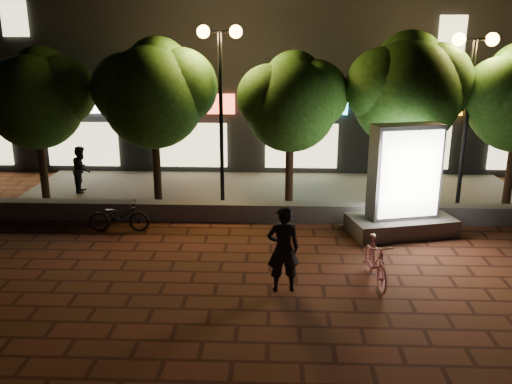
{
  "coord_description": "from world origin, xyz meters",
  "views": [
    {
      "loc": [
        0.12,
        -10.34,
        5.13
      ],
      "look_at": [
        -0.35,
        1.5,
        1.57
      ],
      "focal_mm": 38.01,
      "sensor_mm": 36.0,
      "label": 1
    }
  ],
  "objects_px": {
    "tree_far_left": "(37,95)",
    "street_lamp_left": "(220,71)",
    "tree_mid": "(292,99)",
    "scooter_parked": "(119,216)",
    "ad_kiosk": "(403,190)",
    "street_lamp_right": "(471,76)",
    "scooter_pink": "(375,261)",
    "pedestrian": "(82,169)",
    "rider": "(283,249)",
    "tree_right": "(409,87)",
    "tree_left": "(155,90)"
  },
  "relations": [
    {
      "from": "tree_far_left",
      "to": "street_lamp_left",
      "type": "relative_size",
      "value": 0.89
    },
    {
      "from": "tree_mid",
      "to": "scooter_parked",
      "type": "height_order",
      "value": "tree_mid"
    },
    {
      "from": "street_lamp_left",
      "to": "ad_kiosk",
      "type": "height_order",
      "value": "street_lamp_left"
    },
    {
      "from": "tree_mid",
      "to": "street_lamp_right",
      "type": "distance_m",
      "value": 5.0
    },
    {
      "from": "street_lamp_left",
      "to": "scooter_parked",
      "type": "bearing_deg",
      "value": -138.81
    },
    {
      "from": "scooter_pink",
      "to": "pedestrian",
      "type": "height_order",
      "value": "pedestrian"
    },
    {
      "from": "pedestrian",
      "to": "street_lamp_right",
      "type": "bearing_deg",
      "value": -103.59
    },
    {
      "from": "scooter_parked",
      "to": "tree_mid",
      "type": "bearing_deg",
      "value": -63.99
    },
    {
      "from": "street_lamp_left",
      "to": "pedestrian",
      "type": "xyz_separation_m",
      "value": [
        -4.65,
        1.11,
        -3.2
      ]
    },
    {
      "from": "street_lamp_left",
      "to": "scooter_pink",
      "type": "xyz_separation_m",
      "value": [
        3.71,
        -5.02,
        -3.54
      ]
    },
    {
      "from": "street_lamp_right",
      "to": "scooter_pink",
      "type": "xyz_separation_m",
      "value": [
        -3.29,
        -5.02,
        -3.4
      ]
    },
    {
      "from": "ad_kiosk",
      "to": "rider",
      "type": "bearing_deg",
      "value": -132.43
    },
    {
      "from": "street_lamp_right",
      "to": "pedestrian",
      "type": "height_order",
      "value": "street_lamp_right"
    },
    {
      "from": "street_lamp_left",
      "to": "street_lamp_right",
      "type": "bearing_deg",
      "value": 0.0
    },
    {
      "from": "rider",
      "to": "pedestrian",
      "type": "xyz_separation_m",
      "value": [
        -6.43,
        6.56,
        -0.08
      ]
    },
    {
      "from": "street_lamp_right",
      "to": "ad_kiosk",
      "type": "distance_m",
      "value": 4.01
    },
    {
      "from": "ad_kiosk",
      "to": "pedestrian",
      "type": "relative_size",
      "value": 1.93
    },
    {
      "from": "tree_mid",
      "to": "tree_right",
      "type": "bearing_deg",
      "value": 0.0
    },
    {
      "from": "tree_far_left",
      "to": "rider",
      "type": "distance_m",
      "value": 9.51
    },
    {
      "from": "tree_right",
      "to": "scooter_parked",
      "type": "distance_m",
      "value": 8.84
    },
    {
      "from": "tree_right",
      "to": "scooter_pink",
      "type": "height_order",
      "value": "tree_right"
    },
    {
      "from": "street_lamp_left",
      "to": "tree_right",
      "type": "bearing_deg",
      "value": 2.81
    },
    {
      "from": "tree_far_left",
      "to": "tree_mid",
      "type": "height_order",
      "value": "tree_far_left"
    },
    {
      "from": "tree_left",
      "to": "pedestrian",
      "type": "height_order",
      "value": "tree_left"
    },
    {
      "from": "tree_mid",
      "to": "street_lamp_right",
      "type": "xyz_separation_m",
      "value": [
        4.95,
        -0.26,
        0.68
      ]
    },
    {
      "from": "scooter_pink",
      "to": "rider",
      "type": "xyz_separation_m",
      "value": [
        -1.94,
        -0.43,
        0.42
      ]
    },
    {
      "from": "tree_left",
      "to": "street_lamp_right",
      "type": "xyz_separation_m",
      "value": [
        8.95,
        -0.26,
        0.45
      ]
    },
    {
      "from": "pedestrian",
      "to": "street_lamp_left",
      "type": "bearing_deg",
      "value": -111.57
    },
    {
      "from": "tree_far_left",
      "to": "street_lamp_left",
      "type": "bearing_deg",
      "value": -2.76
    },
    {
      "from": "tree_left",
      "to": "rider",
      "type": "xyz_separation_m",
      "value": [
        3.72,
        -5.71,
        -2.53
      ]
    },
    {
      "from": "street_lamp_left",
      "to": "tree_far_left",
      "type": "bearing_deg",
      "value": 177.24
    },
    {
      "from": "tree_right",
      "to": "scooter_pink",
      "type": "xyz_separation_m",
      "value": [
        -1.65,
        -5.28,
        -3.07
      ]
    },
    {
      "from": "tree_right",
      "to": "tree_far_left",
      "type": "bearing_deg",
      "value": -180.0
    },
    {
      "from": "tree_right",
      "to": "street_lamp_right",
      "type": "xyz_separation_m",
      "value": [
        1.64,
        -0.26,
        0.33
      ]
    },
    {
      "from": "tree_right",
      "to": "tree_left",
      "type": "bearing_deg",
      "value": -180.0
    },
    {
      "from": "tree_right",
      "to": "scooter_pink",
      "type": "bearing_deg",
      "value": -107.31
    },
    {
      "from": "ad_kiosk",
      "to": "scooter_pink",
      "type": "bearing_deg",
      "value": -111.54
    },
    {
      "from": "ad_kiosk",
      "to": "scooter_pink",
      "type": "height_order",
      "value": "ad_kiosk"
    },
    {
      "from": "rider",
      "to": "pedestrian",
      "type": "bearing_deg",
      "value": -54.69
    },
    {
      "from": "tree_right",
      "to": "rider",
      "type": "bearing_deg",
      "value": -122.11
    },
    {
      "from": "tree_left",
      "to": "street_lamp_right",
      "type": "height_order",
      "value": "street_lamp_right"
    },
    {
      "from": "tree_left",
      "to": "pedestrian",
      "type": "bearing_deg",
      "value": 162.62
    },
    {
      "from": "scooter_parked",
      "to": "tree_right",
      "type": "bearing_deg",
      "value": -74.95
    },
    {
      "from": "tree_left",
      "to": "scooter_pink",
      "type": "bearing_deg",
      "value": -43.03
    },
    {
      "from": "rider",
      "to": "scooter_parked",
      "type": "bearing_deg",
      "value": -46.08
    },
    {
      "from": "tree_far_left",
      "to": "scooter_pink",
      "type": "relative_size",
      "value": 2.83
    },
    {
      "from": "tree_left",
      "to": "tree_mid",
      "type": "xyz_separation_m",
      "value": [
        4.0,
        -0.0,
        -0.23
      ]
    },
    {
      "from": "tree_mid",
      "to": "tree_left",
      "type": "bearing_deg",
      "value": 180.0
    },
    {
      "from": "tree_left",
      "to": "pedestrian",
      "type": "xyz_separation_m",
      "value": [
        -2.71,
        0.85,
        -2.61
      ]
    },
    {
      "from": "tree_left",
      "to": "rider",
      "type": "bearing_deg",
      "value": -56.94
    }
  ]
}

